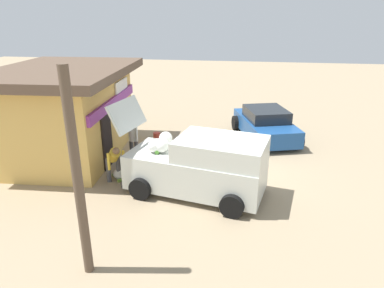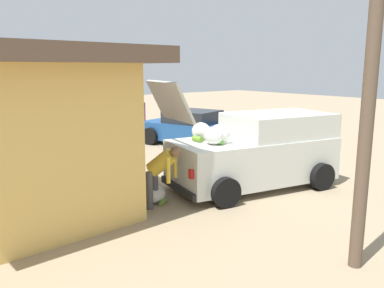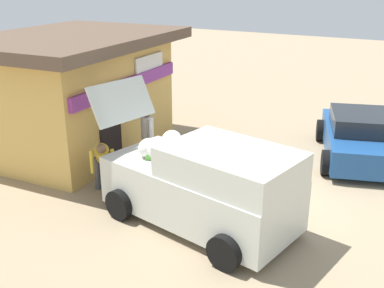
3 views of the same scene
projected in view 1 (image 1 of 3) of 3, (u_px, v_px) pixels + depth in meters
name	position (u px, v px, depth m)	size (l,w,h in m)	color
ground_plane	(221.00, 176.00, 11.91)	(60.00, 60.00, 0.00)	#9E896B
storefront_bar	(66.00, 111.00, 13.06)	(6.49, 4.98, 3.41)	#E0B259
delivery_van	(200.00, 165.00, 10.47)	(2.86, 4.85, 2.73)	silver
parked_sedan	(265.00, 124.00, 15.25)	(4.33, 3.09, 1.36)	#1E4C8C
vendor_standing	(133.00, 137.00, 12.73)	(0.48, 0.48, 1.71)	#4C4C51
customer_bending	(114.00, 159.00, 11.10)	(0.74, 0.72, 1.38)	#4C4C51
unloaded_banana_pile	(122.00, 174.00, 11.67)	(0.69, 0.76, 0.38)	silver
paint_bucket	(157.00, 136.00, 15.18)	(0.30, 0.30, 0.35)	#BF3F33
utility_pole	(77.00, 179.00, 6.77)	(0.20, 0.20, 4.45)	brown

